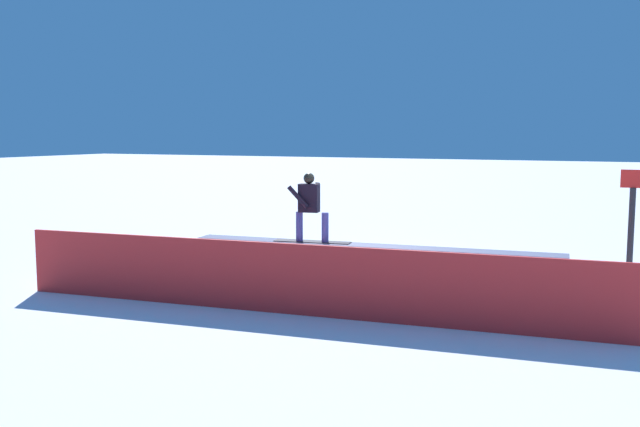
% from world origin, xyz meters
% --- Properties ---
extents(ground_plane, '(120.00, 120.00, 0.00)m').
position_xyz_m(ground_plane, '(0.00, 0.00, 0.00)').
color(ground_plane, white).
extents(grind_box, '(7.38, 1.20, 0.62)m').
position_xyz_m(grind_box, '(0.00, 0.00, 0.28)').
color(grind_box, red).
rests_on(grind_box, ground_plane).
extents(snowboarder, '(1.59, 0.55, 1.39)m').
position_xyz_m(snowboarder, '(1.26, 0.12, 1.37)').
color(snowboarder, black).
rests_on(snowboarder, grind_box).
extents(safety_fence, '(9.89, 1.00, 1.11)m').
position_xyz_m(safety_fence, '(0.00, 3.21, 0.56)').
color(safety_fence, red).
rests_on(safety_fence, ground_plane).
extents(trail_marker, '(0.40, 0.10, 2.21)m').
position_xyz_m(trail_marker, '(-4.65, 0.09, 1.18)').
color(trail_marker, '#262628').
rests_on(trail_marker, ground_plane).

